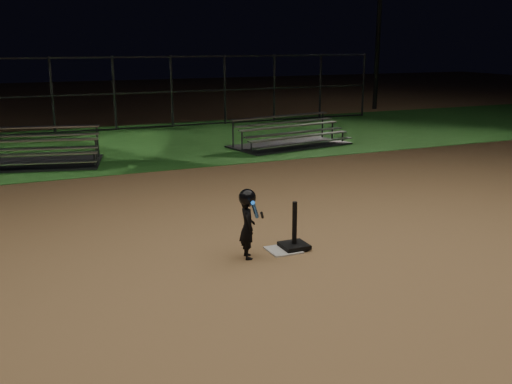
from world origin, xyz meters
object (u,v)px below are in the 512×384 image
at_px(home_plate, 283,250).
at_px(batting_tee, 294,240).
at_px(child_batter, 248,222).
at_px(bleacher_left, 23,158).
at_px(bleacher_right, 290,140).

xyz_separation_m(home_plate, batting_tee, (0.18, 0.01, 0.13)).
bearing_deg(child_batter, home_plate, -75.99).
height_order(home_plate, bleacher_left, bleacher_left).
distance_m(home_plate, bleacher_left, 8.57).
xyz_separation_m(batting_tee, child_batter, (-0.76, -0.05, 0.39)).
height_order(home_plate, child_batter, child_batter).
distance_m(home_plate, child_batter, 0.78).
height_order(home_plate, batting_tee, batting_tee).
height_order(child_batter, bleacher_left, child_batter).
distance_m(batting_tee, bleacher_right, 8.72).
xyz_separation_m(home_plate, bleacher_right, (4.06, 7.81, 0.16)).
distance_m(bleacher_left, bleacher_right, 7.26).
distance_m(child_batter, bleacher_right, 9.14).
height_order(batting_tee, bleacher_left, bleacher_left).
bearing_deg(bleacher_left, batting_tee, -53.55).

